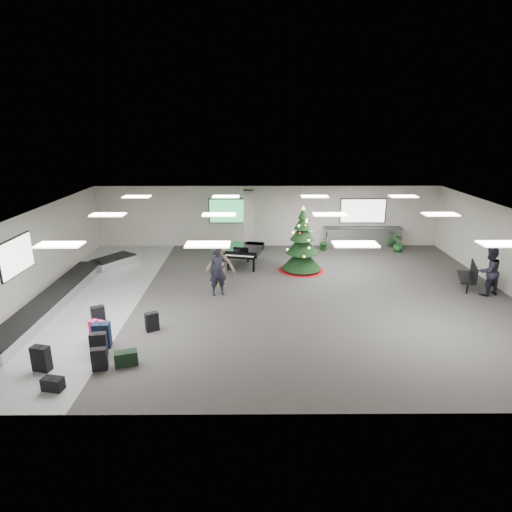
{
  "coord_description": "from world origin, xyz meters",
  "views": [
    {
      "loc": [
        -0.77,
        -15.14,
        6.25
      ],
      "look_at": [
        -0.66,
        1.0,
        1.27
      ],
      "focal_mm": 30.0,
      "sensor_mm": 36.0,
      "label": 1
    }
  ],
  "objects_px": {
    "bench": "(469,274)",
    "traveler_bench": "(489,271)",
    "traveler_a": "(218,271)",
    "traveler_b": "(220,265)",
    "potted_plant_left": "(324,242)",
    "potted_plant_right": "(398,243)",
    "grand_piano": "(244,250)",
    "christmas_tree": "(302,249)",
    "service_counter": "(362,237)",
    "pink_suitcase": "(98,332)",
    "baggage_carousel": "(66,291)"
  },
  "relations": [
    {
      "from": "traveler_a",
      "to": "traveler_b",
      "type": "height_order",
      "value": "traveler_a"
    },
    {
      "from": "traveler_b",
      "to": "traveler_bench",
      "type": "bearing_deg",
      "value": 1.3
    },
    {
      "from": "bench",
      "to": "grand_piano",
      "type": "bearing_deg",
      "value": -177.64
    },
    {
      "from": "bench",
      "to": "traveler_a",
      "type": "distance_m",
      "value": 9.9
    },
    {
      "from": "traveler_a",
      "to": "traveler_bench",
      "type": "bearing_deg",
      "value": -20.5
    },
    {
      "from": "service_counter",
      "to": "potted_plant_left",
      "type": "height_order",
      "value": "service_counter"
    },
    {
      "from": "traveler_bench",
      "to": "potted_plant_right",
      "type": "distance_m",
      "value": 5.99
    },
    {
      "from": "service_counter",
      "to": "christmas_tree",
      "type": "distance_m",
      "value": 5.23
    },
    {
      "from": "baggage_carousel",
      "to": "traveler_a",
      "type": "height_order",
      "value": "traveler_a"
    },
    {
      "from": "traveler_a",
      "to": "traveler_b",
      "type": "xyz_separation_m",
      "value": [
        0.01,
        0.86,
        -0.03
      ]
    },
    {
      "from": "pink_suitcase",
      "to": "traveler_bench",
      "type": "bearing_deg",
      "value": 36.43
    },
    {
      "from": "grand_piano",
      "to": "potted_plant_left",
      "type": "bearing_deg",
      "value": 45.58
    },
    {
      "from": "pink_suitcase",
      "to": "potted_plant_right",
      "type": "bearing_deg",
      "value": 59.41
    },
    {
      "from": "traveler_a",
      "to": "potted_plant_left",
      "type": "height_order",
      "value": "traveler_a"
    },
    {
      "from": "traveler_a",
      "to": "grand_piano",
      "type": "bearing_deg",
      "value": 54.83
    },
    {
      "from": "baggage_carousel",
      "to": "bench",
      "type": "height_order",
      "value": "bench"
    },
    {
      "from": "baggage_carousel",
      "to": "potted_plant_right",
      "type": "bearing_deg",
      "value": 22.12
    },
    {
      "from": "pink_suitcase",
      "to": "traveler_bench",
      "type": "distance_m",
      "value": 14.02
    },
    {
      "from": "grand_piano",
      "to": "traveler_bench",
      "type": "distance_m",
      "value": 9.93
    },
    {
      "from": "pink_suitcase",
      "to": "potted_plant_left",
      "type": "xyz_separation_m",
      "value": [
        8.32,
        9.76,
        0.11
      ]
    },
    {
      "from": "baggage_carousel",
      "to": "traveler_b",
      "type": "bearing_deg",
      "value": 10.21
    },
    {
      "from": "potted_plant_left",
      "to": "traveler_a",
      "type": "bearing_deg",
      "value": -129.68
    },
    {
      "from": "christmas_tree",
      "to": "service_counter",
      "type": "bearing_deg",
      "value": 45.93
    },
    {
      "from": "bench",
      "to": "potted_plant_right",
      "type": "xyz_separation_m",
      "value": [
        -1.15,
        5.07,
        -0.13
      ]
    },
    {
      "from": "grand_piano",
      "to": "traveler_a",
      "type": "distance_m",
      "value": 3.5
    },
    {
      "from": "bench",
      "to": "potted_plant_left",
      "type": "height_order",
      "value": "bench"
    },
    {
      "from": "christmas_tree",
      "to": "grand_piano",
      "type": "xyz_separation_m",
      "value": [
        -2.56,
        0.56,
        -0.23
      ]
    },
    {
      "from": "potted_plant_left",
      "to": "potted_plant_right",
      "type": "distance_m",
      "value": 3.73
    },
    {
      "from": "christmas_tree",
      "to": "traveler_a",
      "type": "relative_size",
      "value": 1.55
    },
    {
      "from": "bench",
      "to": "baggage_carousel",
      "type": "bearing_deg",
      "value": -157.65
    },
    {
      "from": "bench",
      "to": "traveler_bench",
      "type": "xyz_separation_m",
      "value": [
        0.34,
        -0.71,
        0.37
      ]
    },
    {
      "from": "christmas_tree",
      "to": "potted_plant_right",
      "type": "distance_m",
      "value": 6.02
    },
    {
      "from": "traveler_b",
      "to": "traveler_bench",
      "type": "xyz_separation_m",
      "value": [
        10.2,
        -0.93,
        0.02
      ]
    },
    {
      "from": "bench",
      "to": "potted_plant_right",
      "type": "relative_size",
      "value": 1.9
    },
    {
      "from": "service_counter",
      "to": "christmas_tree",
      "type": "height_order",
      "value": "christmas_tree"
    },
    {
      "from": "potted_plant_right",
      "to": "baggage_carousel",
      "type": "bearing_deg",
      "value": -157.88
    },
    {
      "from": "traveler_bench",
      "to": "bench",
      "type": "bearing_deg",
      "value": -83.65
    },
    {
      "from": "potted_plant_left",
      "to": "potted_plant_right",
      "type": "height_order",
      "value": "potted_plant_left"
    },
    {
      "from": "potted_plant_left",
      "to": "bench",
      "type": "bearing_deg",
      "value": -47.97
    },
    {
      "from": "bench",
      "to": "christmas_tree",
      "type": "bearing_deg",
      "value": -179.42
    },
    {
      "from": "grand_piano",
      "to": "traveler_a",
      "type": "xyz_separation_m",
      "value": [
        -0.91,
        -3.37,
        0.17
      ]
    },
    {
      "from": "traveler_b",
      "to": "service_counter",
      "type": "bearing_deg",
      "value": 45.33
    },
    {
      "from": "service_counter",
      "to": "traveler_bench",
      "type": "distance_m",
      "value": 7.34
    },
    {
      "from": "christmas_tree",
      "to": "potted_plant_right",
      "type": "xyz_separation_m",
      "value": [
        5.25,
        2.89,
        -0.56
      ]
    },
    {
      "from": "grand_piano",
      "to": "service_counter",
      "type": "bearing_deg",
      "value": 39.75
    },
    {
      "from": "grand_piano",
      "to": "traveler_a",
      "type": "height_order",
      "value": "traveler_a"
    },
    {
      "from": "potted_plant_left",
      "to": "potted_plant_right",
      "type": "bearing_deg",
      "value": -5.15
    },
    {
      "from": "traveler_a",
      "to": "potted_plant_right",
      "type": "xyz_separation_m",
      "value": [
        8.73,
        5.7,
        -0.5
      ]
    },
    {
      "from": "baggage_carousel",
      "to": "bench",
      "type": "relative_size",
      "value": 5.75
    },
    {
      "from": "potted_plant_right",
      "to": "traveler_bench",
      "type": "bearing_deg",
      "value": -75.52
    }
  ]
}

